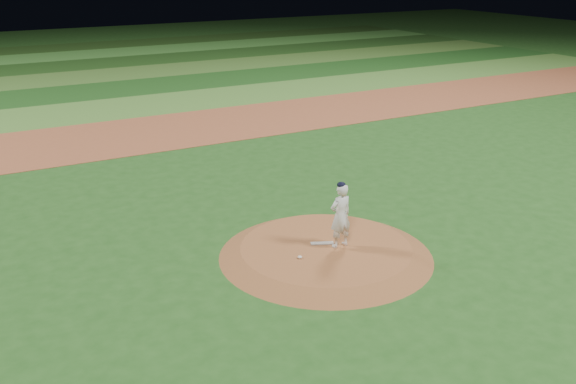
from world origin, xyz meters
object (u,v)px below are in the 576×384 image
at_px(pitching_rubber, 322,243).
at_px(rosin_bag, 300,257).
at_px(pitcher_on_mound, 340,215).
at_px(pitchers_mound, 326,251).

bearing_deg(pitching_rubber, rosin_bag, -130.07).
bearing_deg(pitching_rubber, pitcher_on_mound, -23.77).
relative_size(pitchers_mound, pitcher_on_mound, 3.14).
distance_m(pitching_rubber, pitcher_on_mound, 0.97).
height_order(pitching_rubber, rosin_bag, rosin_bag).
relative_size(pitching_rubber, rosin_bag, 5.14).
height_order(pitchers_mound, pitcher_on_mound, pitcher_on_mound).
xyz_separation_m(pitchers_mound, rosin_bag, (-0.92, -0.26, 0.16)).
relative_size(pitchers_mound, pitching_rubber, 9.26).
height_order(rosin_bag, pitcher_on_mound, pitcher_on_mound).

